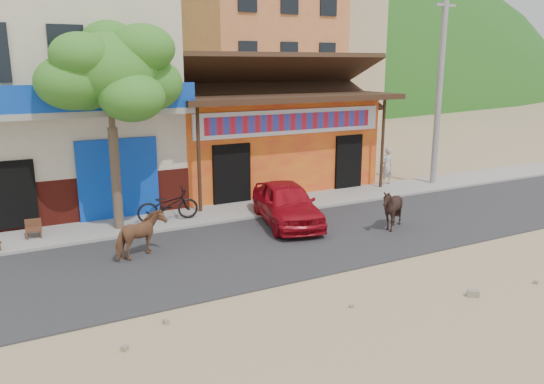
# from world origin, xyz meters

# --- Properties ---
(ground) EXTENTS (120.00, 120.00, 0.00)m
(ground) POSITION_xyz_m (0.00, 0.00, 0.00)
(ground) COLOR #9E825B
(ground) RESTS_ON ground
(road) EXTENTS (60.00, 5.00, 0.04)m
(road) POSITION_xyz_m (0.00, 2.50, 0.02)
(road) COLOR #28282B
(road) RESTS_ON ground
(sidewalk) EXTENTS (60.00, 2.00, 0.12)m
(sidewalk) POSITION_xyz_m (0.00, 6.00, 0.06)
(sidewalk) COLOR gray
(sidewalk) RESTS_ON ground
(dance_club) EXTENTS (8.00, 6.00, 3.60)m
(dance_club) POSITION_xyz_m (2.00, 10.00, 1.80)
(dance_club) COLOR orange
(dance_club) RESTS_ON ground
(cafe_building) EXTENTS (7.00, 6.00, 7.00)m
(cafe_building) POSITION_xyz_m (-5.50, 10.00, 3.50)
(cafe_building) COLOR beige
(cafe_building) RESTS_ON ground
(apartment_front) EXTENTS (9.00, 9.00, 12.00)m
(apartment_front) POSITION_xyz_m (9.00, 24.00, 6.00)
(apartment_front) COLOR #CC723F
(apartment_front) RESTS_ON ground
(apartment_rear) EXTENTS (8.00, 8.00, 10.00)m
(apartment_rear) POSITION_xyz_m (18.00, 30.00, 5.00)
(apartment_rear) COLOR tan
(apartment_rear) RESTS_ON ground
(hillside) EXTENTS (100.00, 40.00, 24.00)m
(hillside) POSITION_xyz_m (0.00, 70.00, 12.00)
(hillside) COLOR #194C14
(hillside) RESTS_ON ground
(tree) EXTENTS (3.00, 3.00, 6.00)m
(tree) POSITION_xyz_m (-4.60, 5.80, 3.12)
(tree) COLOR #2D721E
(tree) RESTS_ON sidewalk
(utility_pole) EXTENTS (0.24, 0.24, 8.00)m
(utility_pole) POSITION_xyz_m (8.20, 6.00, 4.12)
(utility_pole) COLOR gray
(utility_pole) RESTS_ON sidewalk
(cow_tan) EXTENTS (1.51, 1.20, 1.16)m
(cow_tan) POSITION_xyz_m (-4.59, 3.25, 0.62)
(cow_tan) COLOR brown
(cow_tan) RESTS_ON road
(cow_dark) EXTENTS (1.32, 1.22, 1.28)m
(cow_dark) POSITION_xyz_m (2.66, 2.05, 0.68)
(cow_dark) COLOR black
(cow_dark) RESTS_ON road
(red_car) EXTENTS (2.35, 4.08, 1.31)m
(red_car) POSITION_xyz_m (0.18, 4.06, 0.69)
(red_car) COLOR #A50B18
(red_car) RESTS_ON road
(scooter) EXTENTS (1.95, 0.77, 1.01)m
(scooter) POSITION_xyz_m (-3.08, 5.82, 0.62)
(scooter) COLOR black
(scooter) RESTS_ON sidewalk
(pedestrian) EXTENTS (0.55, 0.36, 1.52)m
(pedestrian) POSITION_xyz_m (6.32, 6.70, 0.88)
(pedestrian) COLOR #BBBBBB
(pedestrian) RESTS_ON sidewalk
(cafe_chair_left) EXTENTS (0.46, 0.46, 0.93)m
(cafe_chair_left) POSITION_xyz_m (-6.93, 6.01, 0.59)
(cafe_chair_left) COLOR #472B17
(cafe_chair_left) RESTS_ON sidewalk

